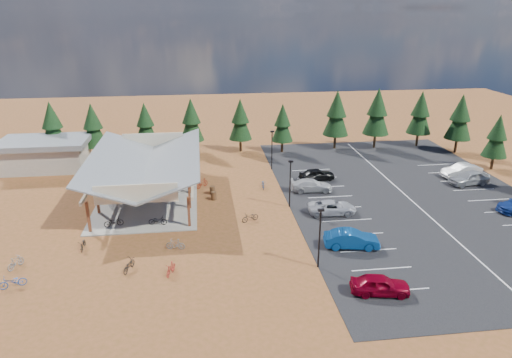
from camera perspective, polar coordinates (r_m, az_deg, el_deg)
name	(u,v)px	position (r m, az deg, el deg)	size (l,w,h in m)	color
ground	(244,217)	(45.80, -1.48, -4.82)	(140.00, 140.00, 0.00)	brown
asphalt_lot	(407,197)	(53.31, 18.38, -2.12)	(27.00, 44.00, 0.04)	black
concrete_pad	(149,195)	(52.36, -13.23, -1.96)	(10.60, 18.60, 0.10)	gray
bike_pavilion	(146,163)	(51.07, -13.57, 1.95)	(11.65, 19.40, 4.97)	#562A18
outbuilding	(45,154)	(64.91, -24.84, 2.90)	(11.00, 7.00, 3.90)	#ADA593
lamp_post_0	(320,234)	(36.48, 7.97, -6.84)	(0.50, 0.25, 5.14)	black
lamp_post_1	(290,180)	(47.15, 4.29, -0.18)	(0.50, 0.25, 5.14)	black
lamp_post_2	(272,147)	(58.34, 2.01, 3.98)	(0.50, 0.25, 5.14)	black
trash_bin_0	(214,196)	(49.96, -5.31, -2.10)	(0.60, 0.60, 0.90)	#51341D
trash_bin_1	(212,190)	(51.51, -5.48, -1.39)	(0.60, 0.60, 0.90)	#51341D
pine_0	(52,125)	(67.27, -24.12, 6.21)	(3.50, 3.50, 8.15)	#382314
pine_1	(93,126)	(65.78, -19.72, 6.31)	(3.35, 3.35, 7.80)	#382314
pine_2	(145,123)	(66.08, -13.67, 6.80)	(3.19, 3.19, 7.44)	#382314
pine_3	(191,120)	(65.38, -8.09, 7.30)	(3.40, 3.40, 7.92)	#382314
pine_4	(240,120)	(65.60, -1.98, 7.43)	(3.31, 3.31, 7.71)	#382314
pine_5	(283,123)	(65.29, 3.33, 7.00)	(3.05, 3.05, 7.10)	#382314
pine_6	(337,113)	(67.88, 10.04, 8.10)	(3.73, 3.73, 8.69)	#382314
pine_7	(377,112)	(69.41, 14.92, 8.12)	(3.84, 3.84, 8.94)	#382314
pine_8	(420,113)	(72.40, 19.86, 7.80)	(3.58, 3.58, 8.35)	#382314
pine_12	(497,136)	(65.61, 27.92, 4.75)	(3.10, 3.10, 7.22)	#382314
pine_13	(460,117)	(71.16, 24.17, 7.07)	(3.63, 3.63, 8.47)	#382314
bike_0	(114,222)	(45.65, -17.37, -5.12)	(0.63, 1.81, 0.95)	black
bike_1	(116,205)	(49.29, -17.09, -3.13)	(0.46, 1.62, 0.97)	#999BA2
bike_2	(144,184)	(54.36, -13.80, -0.55)	(0.65, 1.87, 0.98)	navy
bike_3	(143,177)	(56.42, -13.95, 0.19)	(0.43, 1.53, 0.92)	maroon
bike_4	(158,220)	(44.89, -12.18, -5.08)	(0.61, 1.74, 0.91)	black
bike_5	(162,199)	(49.47, -11.71, -2.45)	(0.52, 1.82, 1.10)	#909298
bike_6	(161,180)	(55.03, -11.84, -0.16)	(0.61, 1.75, 0.92)	navy
bike_7	(173,170)	(57.89, -10.34, 1.10)	(0.52, 1.85, 1.11)	maroon
bike_8	(83,244)	(42.62, -20.80, -7.64)	(0.61, 1.75, 0.92)	black
bike_9	(16,262)	(41.95, -27.85, -9.20)	(0.48, 1.69, 1.01)	gray
bike_10	(13,282)	(39.33, -28.13, -11.26)	(0.67, 1.92, 1.01)	#1F4592
bike_11	(171,269)	(37.04, -10.60, -10.94)	(0.47, 1.67, 1.00)	maroon
bike_12	(129,265)	(38.27, -15.61, -10.33)	(0.64, 1.83, 0.96)	black
bike_13	(176,244)	(40.45, -10.03, -8.02)	(0.47, 1.66, 1.00)	gray
bike_14	(263,184)	(52.93, 0.91, -0.65)	(0.62, 1.79, 0.94)	navy
bike_15	(202,183)	(53.41, -6.74, -0.51)	(0.51, 1.82, 1.09)	maroon
bike_16	(250,217)	(44.76, -0.72, -4.78)	(0.63, 1.81, 0.95)	black
car_0	(380,285)	(35.26, 15.25, -12.62)	(1.73, 4.29, 1.46)	maroon
car_1	(352,239)	(40.81, 11.86, -7.37)	(1.66, 4.77, 1.57)	navy
car_2	(332,207)	(46.89, 9.50, -3.52)	(2.25, 4.88, 1.36)	#B1B2B9
car_3	(311,185)	(52.26, 6.94, -0.79)	(1.92, 4.73, 1.37)	#BBBBBB
car_4	(317,174)	(55.63, 7.62, 0.57)	(1.73, 4.30, 1.47)	black
car_8	(469,178)	(59.39, 25.08, 0.15)	(1.95, 4.86, 1.65)	gray
car_9	(461,171)	(61.60, 24.28, 0.95)	(1.73, 4.95, 1.63)	#BDBDBD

